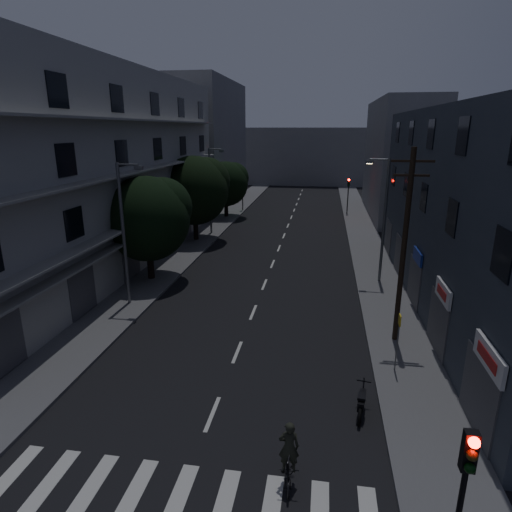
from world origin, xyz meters
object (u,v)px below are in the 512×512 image
(traffic_signal_near, at_px, (465,481))
(bus_stop_sign, at_px, (398,333))
(motorcycle, at_px, (361,403))
(utility_pole, at_px, (404,244))
(cyclist, at_px, (289,463))

(traffic_signal_near, bearing_deg, bus_stop_sign, 88.71)
(bus_stop_sign, height_order, motorcycle, bus_stop_sign)
(utility_pole, relative_size, cyclist, 4.40)
(motorcycle, relative_size, cyclist, 0.87)
(traffic_signal_near, distance_m, bus_stop_sign, 9.13)
(utility_pole, height_order, cyclist, utility_pole)
(cyclist, bearing_deg, bus_stop_sign, 52.88)
(traffic_signal_near, height_order, utility_pole, utility_pole)
(motorcycle, bearing_deg, bus_stop_sign, 70.81)
(traffic_signal_near, distance_m, utility_pole, 12.08)
(traffic_signal_near, height_order, bus_stop_sign, traffic_signal_near)
(bus_stop_sign, height_order, cyclist, bus_stop_sign)
(traffic_signal_near, xyz_separation_m, bus_stop_sign, (0.20, 9.04, -1.21))
(bus_stop_sign, distance_m, motorcycle, 3.66)
(utility_pole, height_order, motorcycle, utility_pole)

